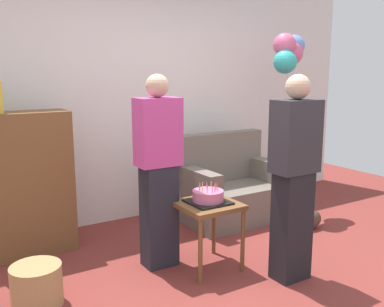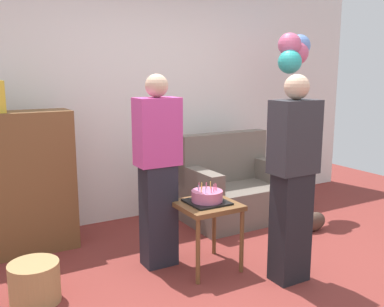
{
  "view_description": "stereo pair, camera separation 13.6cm",
  "coord_description": "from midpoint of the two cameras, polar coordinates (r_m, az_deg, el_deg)",
  "views": [
    {
      "loc": [
        -2.11,
        -2.4,
        1.66
      ],
      "look_at": [
        -0.16,
        0.71,
        0.95
      ],
      "focal_mm": 40.57,
      "sensor_mm": 36.0,
      "label": 1
    },
    {
      "loc": [
        -1.99,
        -2.47,
        1.66
      ],
      "look_at": [
        -0.16,
        0.71,
        0.95
      ],
      "focal_mm": 40.57,
      "sensor_mm": 36.0,
      "label": 2
    }
  ],
  "objects": [
    {
      "name": "ground_plane",
      "position": [
        3.59,
        7.51,
        -16.71
      ],
      "size": [
        8.0,
        8.0,
        0.0
      ],
      "primitive_type": "plane",
      "color": "maroon"
    },
    {
      "name": "wall_back",
      "position": [
        4.94,
        -7.45,
        7.25
      ],
      "size": [
        6.0,
        0.1,
        2.7
      ],
      "primitive_type": "cube",
      "color": "silver",
      "rests_on": "ground_plane"
    },
    {
      "name": "couch",
      "position": [
        4.89,
        4.24,
        -4.75
      ],
      "size": [
        1.1,
        0.7,
        0.96
      ],
      "color": "#6B6056",
      "rests_on": "ground_plane"
    },
    {
      "name": "bookshelf",
      "position": [
        4.2,
        -22.01,
        -3.51
      ],
      "size": [
        0.8,
        0.36,
        1.59
      ],
      "color": "brown",
      "rests_on": "ground_plane"
    },
    {
      "name": "side_table",
      "position": [
        3.65,
        1.02,
        -7.79
      ],
      "size": [
        0.48,
        0.48,
        0.57
      ],
      "color": "brown",
      "rests_on": "ground_plane"
    },
    {
      "name": "birthday_cake",
      "position": [
        3.61,
        1.02,
        -5.74
      ],
      "size": [
        0.32,
        0.32,
        0.17
      ],
      "color": "black",
      "rests_on": "side_table"
    },
    {
      "name": "person_blowing_candles",
      "position": [
        3.63,
        -5.5,
        -2.3
      ],
      "size": [
        0.36,
        0.22,
        1.63
      ],
      "rotation": [
        0.0,
        0.0,
        0.17
      ],
      "color": "#23232D",
      "rests_on": "ground_plane"
    },
    {
      "name": "person_holding_cake",
      "position": [
        3.45,
        12.14,
        -3.18
      ],
      "size": [
        0.36,
        0.22,
        1.63
      ],
      "rotation": [
        0.0,
        0.0,
        3.17
      ],
      "color": "black",
      "rests_on": "ground_plane"
    },
    {
      "name": "wicker_basket",
      "position": [
        3.43,
        -20.87,
        -15.91
      ],
      "size": [
        0.36,
        0.36,
        0.3
      ],
      "primitive_type": "cylinder",
      "color": "#A88451",
      "rests_on": "ground_plane"
    },
    {
      "name": "handbag",
      "position": [
        4.78,
        14.54,
        -8.47
      ],
      "size": [
        0.28,
        0.14,
        0.2
      ],
      "primitive_type": "ellipsoid",
      "color": "#473328",
      "rests_on": "ground_plane"
    },
    {
      "name": "balloon_bunch",
      "position": [
        5.09,
        11.82,
        12.98
      ],
      "size": [
        0.5,
        0.38,
        2.06
      ],
      "color": "silver",
      "rests_on": "ground_plane"
    }
  ]
}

